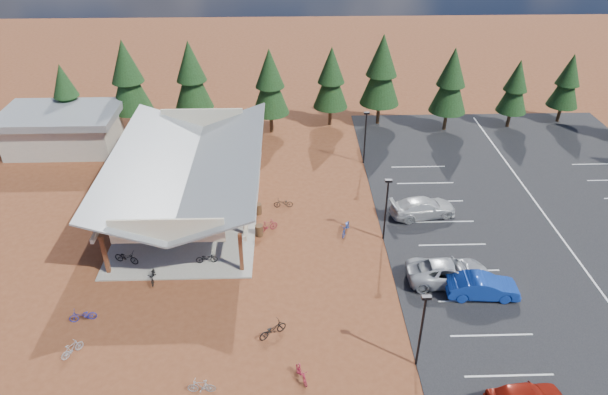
# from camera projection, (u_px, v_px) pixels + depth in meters

# --- Properties ---
(ground) EXTENTS (140.00, 140.00, 0.00)m
(ground) POSITION_uv_depth(u_px,v_px,m) (319.00, 256.00, 39.06)
(ground) COLOR brown
(ground) RESTS_ON ground
(asphalt_lot) EXTENTS (27.00, 44.00, 0.04)m
(asphalt_lot) POSITION_uv_depth(u_px,v_px,m) (554.00, 227.00, 42.07)
(asphalt_lot) COLOR black
(asphalt_lot) RESTS_ON ground
(concrete_pad) EXTENTS (10.60, 18.60, 0.10)m
(concrete_pad) POSITION_uv_depth(u_px,v_px,m) (193.00, 205.00, 44.70)
(concrete_pad) COLOR gray
(concrete_pad) RESTS_ON ground
(bike_pavilion) EXTENTS (11.65, 19.40, 4.97)m
(bike_pavilion) POSITION_uv_depth(u_px,v_px,m) (188.00, 165.00, 42.69)
(bike_pavilion) COLOR #593419
(bike_pavilion) RESTS_ON concrete_pad
(outbuilding) EXTENTS (11.00, 7.00, 3.90)m
(outbuilding) POSITION_uv_depth(u_px,v_px,m) (63.00, 129.00, 52.60)
(outbuilding) COLOR #ADA593
(outbuilding) RESTS_ON ground
(lamp_post_0) EXTENTS (0.50, 0.25, 5.14)m
(lamp_post_0) POSITION_uv_depth(u_px,v_px,m) (422.00, 326.00, 29.14)
(lamp_post_0) COLOR black
(lamp_post_0) RESTS_ON ground
(lamp_post_1) EXTENTS (0.50, 0.25, 5.14)m
(lamp_post_1) POSITION_uv_depth(u_px,v_px,m) (386.00, 205.00, 39.30)
(lamp_post_1) COLOR black
(lamp_post_1) RESTS_ON ground
(lamp_post_2) EXTENTS (0.50, 0.25, 5.14)m
(lamp_post_2) POSITION_uv_depth(u_px,v_px,m) (365.00, 134.00, 49.47)
(lamp_post_2) COLOR black
(lamp_post_2) RESTS_ON ground
(trash_bin_0) EXTENTS (0.60, 0.60, 0.90)m
(trash_bin_0) POSITION_uv_depth(u_px,v_px,m) (259.00, 230.00, 40.99)
(trash_bin_0) COLOR #472E19
(trash_bin_0) RESTS_ON ground
(trash_bin_1) EXTENTS (0.60, 0.60, 0.90)m
(trash_bin_1) POSITION_uv_depth(u_px,v_px,m) (258.00, 209.00, 43.51)
(trash_bin_1) COLOR #472E19
(trash_bin_1) RESTS_ON ground
(pine_0) EXTENTS (3.23, 3.23, 7.53)m
(pine_0) POSITION_uv_depth(u_px,v_px,m) (66.00, 93.00, 53.81)
(pine_0) COLOR #382314
(pine_0) RESTS_ON ground
(pine_1) EXTENTS (4.14, 4.14, 9.64)m
(pine_1) POSITION_uv_depth(u_px,v_px,m) (128.00, 77.00, 53.91)
(pine_1) COLOR #382314
(pine_1) RESTS_ON ground
(pine_2) EXTENTS (3.98, 3.98, 9.28)m
(pine_2) POSITION_uv_depth(u_px,v_px,m) (191.00, 76.00, 54.81)
(pine_2) COLOR #382314
(pine_2) RESTS_ON ground
(pine_3) EXTENTS (3.79, 3.79, 8.84)m
(pine_3) POSITION_uv_depth(u_px,v_px,m) (270.00, 82.00, 54.02)
(pine_3) COLOR #382314
(pine_3) RESTS_ON ground
(pine_4) EXTENTS (3.63, 3.63, 8.46)m
(pine_4) POSITION_uv_depth(u_px,v_px,m) (331.00, 78.00, 55.71)
(pine_4) COLOR #382314
(pine_4) RESTS_ON ground
(pine_5) EXTENTS (4.16, 4.16, 9.68)m
(pine_5) POSITION_uv_depth(u_px,v_px,m) (382.00, 70.00, 55.50)
(pine_5) COLOR #382314
(pine_5) RESTS_ON ground
(pine_6) EXTENTS (3.77, 3.77, 8.79)m
(pine_6) POSITION_uv_depth(u_px,v_px,m) (451.00, 81.00, 54.45)
(pine_6) COLOR #382314
(pine_6) RESTS_ON ground
(pine_7) EXTENTS (3.13, 3.13, 7.29)m
(pine_7) POSITION_uv_depth(u_px,v_px,m) (516.00, 87.00, 55.61)
(pine_7) COLOR #382314
(pine_7) RESTS_ON ground
(pine_8) EXTENTS (3.21, 3.21, 7.49)m
(pine_8) POSITION_uv_depth(u_px,v_px,m) (568.00, 81.00, 56.70)
(pine_8) COLOR #382314
(pine_8) RESTS_ON ground
(bike_0) EXTENTS (1.95, 1.18, 0.97)m
(bike_0) POSITION_uv_depth(u_px,v_px,m) (126.00, 257.00, 38.02)
(bike_0) COLOR black
(bike_0) RESTS_ON concrete_pad
(bike_1) EXTENTS (1.88, 0.90, 1.09)m
(bike_1) POSITION_uv_depth(u_px,v_px,m) (147.00, 227.00, 40.98)
(bike_1) COLOR gray
(bike_1) RESTS_ON concrete_pad
(bike_2) EXTENTS (1.55, 0.62, 0.80)m
(bike_2) POSITION_uv_depth(u_px,v_px,m) (170.00, 194.00, 45.35)
(bike_2) COLOR #23399B
(bike_2) RESTS_ON concrete_pad
(bike_3) EXTENTS (1.56, 0.66, 0.91)m
(bike_3) POSITION_uv_depth(u_px,v_px,m) (191.00, 175.00, 47.93)
(bike_3) COLOR maroon
(bike_3) RESTS_ON concrete_pad
(bike_4) EXTENTS (1.56, 0.65, 0.80)m
(bike_4) POSITION_uv_depth(u_px,v_px,m) (207.00, 258.00, 38.08)
(bike_4) COLOR black
(bike_4) RESTS_ON concrete_pad
(bike_5) EXTENTS (1.90, 1.00, 1.10)m
(bike_5) POSITION_uv_depth(u_px,v_px,m) (198.00, 225.00, 41.20)
(bike_5) COLOR gray
(bike_5) RESTS_ON concrete_pad
(bike_6) EXTENTS (1.80, 0.63, 0.95)m
(bike_6) POSITION_uv_depth(u_px,v_px,m) (232.00, 191.00, 45.66)
(bike_6) COLOR navy
(bike_6) RESTS_ON concrete_pad
(bike_7) EXTENTS (1.88, 1.02, 1.09)m
(bike_7) POSITION_uv_depth(u_px,v_px,m) (215.00, 155.00, 51.01)
(bike_7) COLOR maroon
(bike_7) RESTS_ON concrete_pad
(bike_8) EXTENTS (0.82, 1.75, 0.88)m
(bike_8) POSITION_uv_depth(u_px,v_px,m) (153.00, 276.00, 36.54)
(bike_8) COLOR black
(bike_8) RESTS_ON ground
(bike_9) EXTENTS (1.22, 1.42, 0.88)m
(bike_9) POSITION_uv_depth(u_px,v_px,m) (72.00, 349.00, 31.10)
(bike_9) COLOR #989AA0
(bike_9) RESTS_ON ground
(bike_10) EXTENTS (1.73, 0.91, 0.86)m
(bike_10) POSITION_uv_depth(u_px,v_px,m) (83.00, 316.00, 33.38)
(bike_10) COLOR navy
(bike_10) RESTS_ON ground
(bike_11) EXTENTS (0.99, 1.59, 0.93)m
(bike_11) POSITION_uv_depth(u_px,v_px,m) (301.00, 373.00, 29.59)
(bike_11) COLOR #9E1A39
(bike_11) RESTS_ON ground
(bike_12) EXTENTS (1.92, 1.59, 0.98)m
(bike_12) POSITION_uv_depth(u_px,v_px,m) (273.00, 329.00, 32.31)
(bike_12) COLOR black
(bike_12) RESTS_ON ground
(bike_13) EXTENTS (1.55, 0.49, 0.92)m
(bike_13) POSITION_uv_depth(u_px,v_px,m) (201.00, 386.00, 28.87)
(bike_13) COLOR #909498
(bike_13) RESTS_ON ground
(bike_14) EXTENTS (1.25, 2.02, 1.00)m
(bike_14) POSITION_uv_depth(u_px,v_px,m) (346.00, 228.00, 41.20)
(bike_14) COLOR navy
(bike_14) RESTS_ON ground
(bike_15) EXTENTS (1.66, 1.20, 0.99)m
(bike_15) POSITION_uv_depth(u_px,v_px,m) (268.00, 226.00, 41.42)
(bike_15) COLOR maroon
(bike_15) RESTS_ON ground
(bike_16) EXTENTS (1.57, 0.57, 0.82)m
(bike_16) POSITION_uv_depth(u_px,v_px,m) (283.00, 203.00, 44.31)
(bike_16) COLOR black
(bike_16) RESTS_ON ground
(car_1) EXTENTS (4.76, 1.90, 1.54)m
(car_1) POSITION_uv_depth(u_px,v_px,m) (482.00, 286.00, 35.08)
(car_1) COLOR #13369E
(car_1) RESTS_ON asphalt_lot
(car_2) EXTENTS (5.66, 2.67, 1.56)m
(car_2) POSITION_uv_depth(u_px,v_px,m) (449.00, 272.00, 36.28)
(car_2) COLOR #A7A9AE
(car_2) RESTS_ON asphalt_lot
(car_3) EXTENTS (5.57, 3.05, 1.53)m
(car_3) POSITION_uv_depth(u_px,v_px,m) (423.00, 207.00, 43.04)
(car_3) COLOR #BABABA
(car_3) RESTS_ON asphalt_lot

